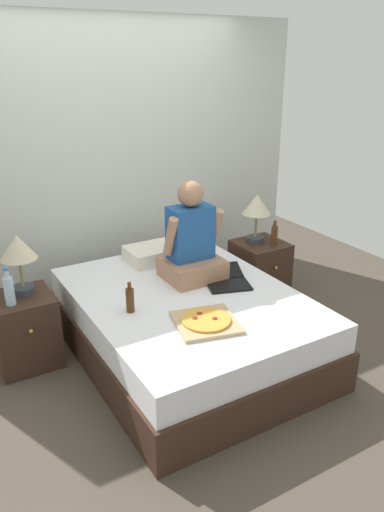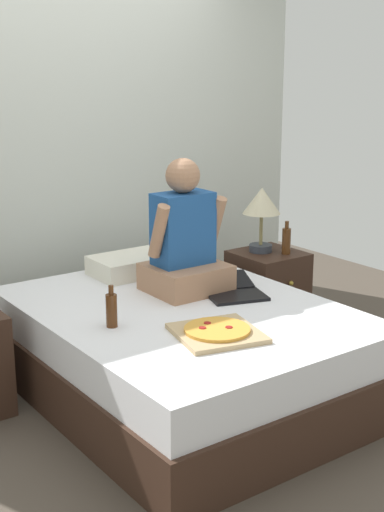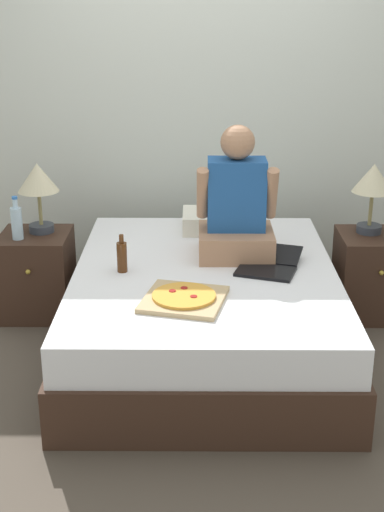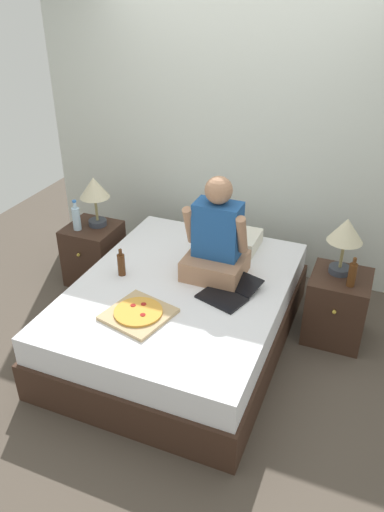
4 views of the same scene
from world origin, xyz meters
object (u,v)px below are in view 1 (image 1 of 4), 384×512
at_px(beer_bottle, 274,235).
at_px(person_seated, 191,243).
at_px(water_bottle, 9,290).
at_px(nightstand_left, 25,330).
at_px(pizza_box, 206,322).
at_px(bed, 187,325).
at_px(beer_bottle_on_bed, 130,300).
at_px(lamp_on_right_nightstand, 257,208).
at_px(nightstand_right, 259,270).
at_px(lamp_on_left_nightstand, 18,251).
at_px(laptop, 226,281).

bearing_deg(beer_bottle, person_seated, -170.22).
xyz_separation_m(water_bottle, beer_bottle, (2.33, -0.01, -0.02)).
xyz_separation_m(nightstand_left, pizza_box, (0.98, -0.97, 0.26)).
xyz_separation_m(bed, water_bottle, (-1.17, 0.43, 0.41)).
bearing_deg(water_bottle, beer_bottle_on_bed, -33.43).
xyz_separation_m(person_seated, beer_bottle_on_bed, (-0.66, -0.28, -0.20)).
bearing_deg(beer_bottle, lamp_on_right_nightstand, 123.69).
bearing_deg(bed, beer_bottle_on_bed, -175.57).
bearing_deg(pizza_box, lamp_on_right_nightstand, 40.88).
bearing_deg(nightstand_right, person_seated, -163.50).
relative_size(bed, nightstand_left, 3.62).
bearing_deg(pizza_box, beer_bottle, 34.20).
distance_m(beer_bottle, beer_bottle_on_bed, 1.69).
bearing_deg(beer_bottle_on_bed, lamp_on_right_nightstand, 21.47).
xyz_separation_m(lamp_on_left_nightstand, nightstand_right, (2.14, -0.05, -0.60)).
height_order(nightstand_left, lamp_on_right_nightstand, lamp_on_right_nightstand).
bearing_deg(lamp_on_right_nightstand, nightstand_right, -59.07).
distance_m(nightstand_right, laptop, 0.92).
height_order(nightstand_left, water_bottle, water_bottle).
bearing_deg(beer_bottle, beer_bottle_on_bed, -164.51).
bearing_deg(water_bottle, lamp_on_right_nightstand, 3.59).
xyz_separation_m(lamp_on_left_nightstand, lamp_on_right_nightstand, (2.11, 0.00, 0.00)).
bearing_deg(lamp_on_right_nightstand, beer_bottle_on_bed, -158.53).
bearing_deg(beer_bottle_on_bed, water_bottle, 146.57).
bearing_deg(nightstand_left, lamp_on_left_nightstand, 51.37).
height_order(lamp_on_left_nightstand, laptop, lamp_on_left_nightstand).
height_order(lamp_on_right_nightstand, beer_bottle_on_bed, lamp_on_right_nightstand).
bearing_deg(lamp_on_left_nightstand, nightstand_left, -128.63).
bearing_deg(lamp_on_left_nightstand, nightstand_right, -1.34).
bearing_deg(laptop, nightstand_left, 160.82).
distance_m(bed, beer_bottle_on_bed, 0.59).
xyz_separation_m(nightstand_right, beer_bottle, (0.07, -0.10, 0.37)).
bearing_deg(lamp_on_left_nightstand, beer_bottle, -3.89).
distance_m(lamp_on_right_nightstand, beer_bottle_on_bed, 1.66).
distance_m(laptop, beer_bottle_on_bed, 0.84).
xyz_separation_m(nightstand_right, lamp_on_right_nightstand, (-0.03, 0.05, 0.60)).
relative_size(bed, beer_bottle_on_bed, 9.08).
relative_size(lamp_on_right_nightstand, beer_bottle, 1.96).
relative_size(lamp_on_right_nightstand, beer_bottle_on_bed, 2.05).
bearing_deg(laptop, lamp_on_left_nightstand, 158.54).
bearing_deg(bed, nightstand_right, 25.31).
relative_size(water_bottle, lamp_on_right_nightstand, 0.61).
bearing_deg(lamp_on_left_nightstand, pizza_box, -47.34).
bearing_deg(nightstand_right, water_bottle, -177.72).
height_order(bed, beer_bottle_on_bed, beer_bottle_on_bed).
relative_size(beer_bottle, person_seated, 0.29).
distance_m(water_bottle, pizza_box, 1.38).
bearing_deg(lamp_on_right_nightstand, person_seated, -160.02).
height_order(lamp_on_right_nightstand, pizza_box, lamp_on_right_nightstand).
relative_size(nightstand_right, person_seated, 0.71).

